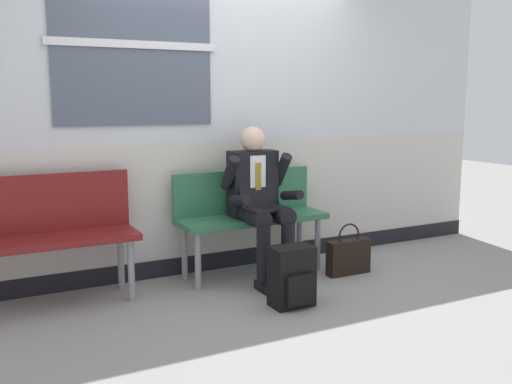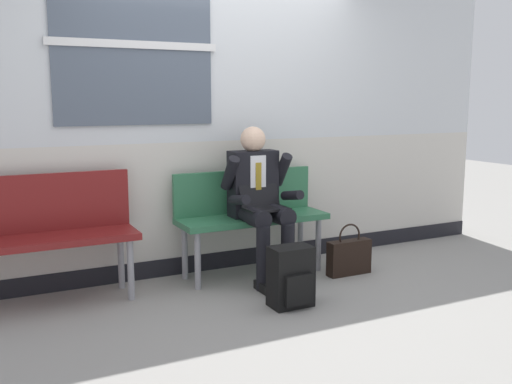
{
  "view_description": "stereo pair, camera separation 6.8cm",
  "coord_description": "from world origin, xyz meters",
  "views": [
    {
      "loc": [
        -2.03,
        -3.99,
        1.49
      ],
      "look_at": [
        0.07,
        0.03,
        0.75
      ],
      "focal_mm": 40.35,
      "sensor_mm": 36.0,
      "label": 1
    },
    {
      "loc": [
        -1.97,
        -4.02,
        1.49
      ],
      "look_at": [
        0.07,
        0.03,
        0.75
      ],
      "focal_mm": 40.35,
      "sensor_mm": 36.0,
      "label": 2
    }
  ],
  "objects": [
    {
      "name": "station_wall",
      "position": [
        -0.01,
        0.58,
        1.41
      ],
      "size": [
        5.75,
        0.16,
        2.83
      ],
      "color": "silver",
      "rests_on": "ground"
    },
    {
      "name": "bench_empty",
      "position": [
        -1.51,
        0.3,
        0.56
      ],
      "size": [
        1.28,
        0.42,
        0.94
      ],
      "color": "maroon",
      "rests_on": "ground"
    },
    {
      "name": "backpack",
      "position": [
        0.05,
        -0.58,
        0.22
      ],
      "size": [
        0.31,
        0.24,
        0.44
      ],
      "color": "black",
      "rests_on": "ground"
    },
    {
      "name": "handbag",
      "position": [
        0.88,
        -0.14,
        0.16
      ],
      "size": [
        0.4,
        0.11,
        0.44
      ],
      "color": "black",
      "rests_on": "ground"
    },
    {
      "name": "person_seated",
      "position": [
        0.14,
        0.1,
        0.68
      ],
      "size": [
        0.57,
        0.7,
        1.26
      ],
      "color": "black",
      "rests_on": "ground"
    },
    {
      "name": "ground_plane",
      "position": [
        0.0,
        0.0,
        0.0
      ],
      "size": [
        18.0,
        18.0,
        0.0
      ],
      "primitive_type": "plane",
      "color": "gray"
    },
    {
      "name": "bench_with_person",
      "position": [
        0.14,
        0.3,
        0.54
      ],
      "size": [
        1.28,
        0.42,
        0.88
      ],
      "color": "#2D6B47",
      "rests_on": "ground"
    }
  ]
}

